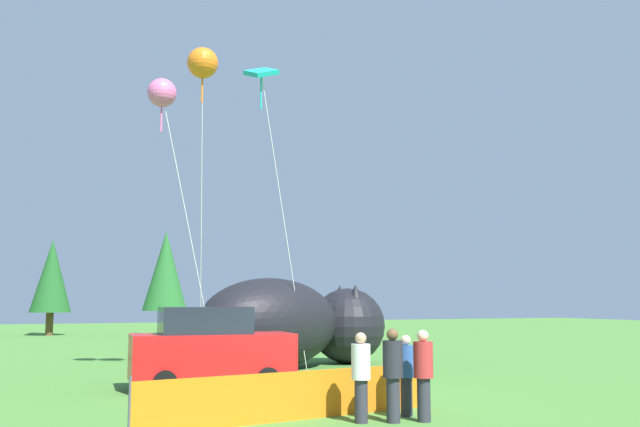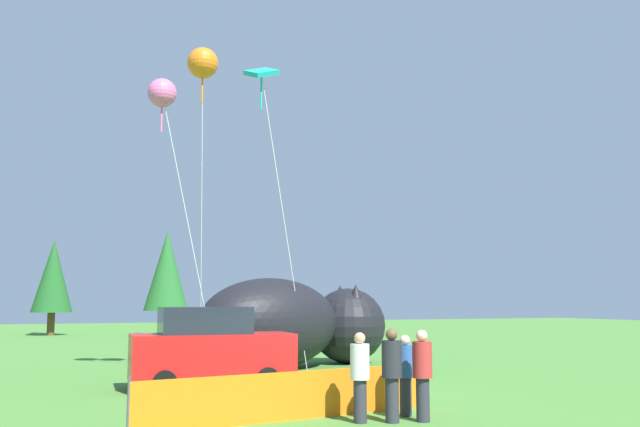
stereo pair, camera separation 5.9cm
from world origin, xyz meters
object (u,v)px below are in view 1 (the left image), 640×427
(parked_car, at_px, (210,349))
(kite_orange_flower, at_px, (203,64))
(spectator_in_blue_shirt, at_px, (423,371))
(kite_pink_octopus, at_px, (162,94))
(kite_teal_diamond, at_px, (262,79))
(folding_chair, at_px, (408,380))
(spectator_in_red_shirt, at_px, (393,371))
(spectator_in_grey_shirt, at_px, (406,372))
(spectator_in_black_shirt, at_px, (361,373))
(inflatable_cat, at_px, (292,326))

(parked_car, distance_m, kite_orange_flower, 9.18)
(parked_car, distance_m, spectator_in_blue_shirt, 7.25)
(kite_orange_flower, relative_size, kite_pink_octopus, 1.09)
(kite_teal_diamond, bearing_deg, folding_chair, -81.74)
(parked_car, xyz_separation_m, kite_orange_flower, (0.24, 2.63, 8.79))
(spectator_in_red_shirt, bearing_deg, kite_teal_diamond, 86.80)
(kite_teal_diamond, bearing_deg, parked_car, -125.57)
(spectator_in_grey_shirt, relative_size, kite_teal_diamond, 0.16)
(kite_orange_flower, bearing_deg, spectator_in_red_shirt, -79.47)
(spectator_in_blue_shirt, bearing_deg, parked_car, 110.71)
(spectator_in_black_shirt, height_order, kite_orange_flower, kite_orange_flower)
(spectator_in_red_shirt, bearing_deg, kite_pink_octopus, 105.01)
(folding_chair, height_order, spectator_in_red_shirt, spectator_in_red_shirt)
(spectator_in_grey_shirt, bearing_deg, spectator_in_blue_shirt, -91.96)
(spectator_in_grey_shirt, bearing_deg, folding_chair, 59.50)
(spectator_in_black_shirt, height_order, spectator_in_grey_shirt, spectator_in_black_shirt)
(kite_pink_octopus, bearing_deg, spectator_in_black_shirt, -77.79)
(kite_orange_flower, bearing_deg, spectator_in_grey_shirt, -74.87)
(spectator_in_blue_shirt, bearing_deg, inflatable_cat, 82.57)
(inflatable_cat, bearing_deg, spectator_in_blue_shirt, -116.01)
(spectator_in_red_shirt, distance_m, spectator_in_black_shirt, 0.62)
(spectator_in_blue_shirt, relative_size, kite_teal_diamond, 0.17)
(spectator_in_blue_shirt, relative_size, spectator_in_grey_shirt, 1.08)
(folding_chair, bearing_deg, spectator_in_black_shirt, 101.99)
(kite_pink_octopus, bearing_deg, spectator_in_red_shirt, -74.99)
(inflatable_cat, distance_m, spectator_in_blue_shirt, 11.44)
(kite_pink_octopus, bearing_deg, spectator_in_blue_shirt, -72.16)
(kite_orange_flower, distance_m, kite_pink_octopus, 1.73)
(kite_teal_diamond, xyz_separation_m, kite_pink_octopus, (-3.35, 0.21, -0.84))
(folding_chair, height_order, kite_pink_octopus, kite_pink_octopus)
(spectator_in_red_shirt, relative_size, kite_orange_flower, 0.17)
(spectator_in_red_shirt, relative_size, spectator_in_black_shirt, 1.04)
(inflatable_cat, height_order, spectator_in_red_shirt, inflatable_cat)
(inflatable_cat, xyz_separation_m, spectator_in_red_shirt, (-2.08, -11.20, -0.45))
(inflatable_cat, bearing_deg, kite_orange_flower, -171.70)
(folding_chair, relative_size, spectator_in_blue_shirt, 0.51)
(parked_car, relative_size, spectator_in_grey_shirt, 2.70)
(parked_car, height_order, spectator_in_black_shirt, parked_car)
(spectator_in_grey_shirt, relative_size, kite_pink_octopus, 0.17)
(inflatable_cat, xyz_separation_m, kite_pink_octopus, (-4.86, -0.81, 7.62))
(inflatable_cat, distance_m, kite_orange_flower, 9.43)
(inflatable_cat, bearing_deg, folding_chair, -111.07)
(kite_teal_diamond, bearing_deg, kite_orange_flower, -158.42)
(kite_teal_diamond, height_order, kite_orange_flower, kite_teal_diamond)
(parked_car, distance_m, kite_teal_diamond, 9.85)
(parked_car, height_order, kite_orange_flower, kite_orange_flower)
(spectator_in_blue_shirt, xyz_separation_m, spectator_in_grey_shirt, (0.02, 0.72, -0.07))
(spectator_in_blue_shirt, distance_m, kite_teal_diamond, 13.64)
(parked_car, distance_m, spectator_in_grey_shirt, 6.59)
(inflatable_cat, bearing_deg, kite_pink_octopus, 170.93)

